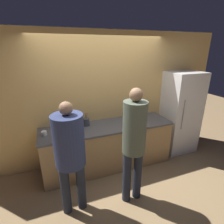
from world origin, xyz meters
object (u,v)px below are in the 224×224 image
Objects in this scene: refrigerator at (180,113)px; bottle_green at (59,134)px; person_left at (70,149)px; person_center at (134,139)px; utensil_crock at (86,122)px; fruit_bowl at (74,129)px; cup_white at (44,133)px; cup_blue at (138,117)px; bottle_red at (136,123)px.

refrigerator reaches higher than bottle_green.
person_left is 0.93× the size of person_center.
refrigerator is 2.13m from utensil_crock.
fruit_bowl reaches higher than cup_white.
utensil_crock is at bearing 32.87° from fruit_bowl.
utensil_crock is 1.08m from cup_blue.
utensil_crock reaches higher than cup_white.
bottle_red is at bearing -9.49° from fruit_bowl.
cup_white is at bearing 136.00° from bottle_green.
refrigerator is 2.88m from cup_white.
cup_blue is at bearing 10.95° from bottle_green.
person_center is at bearing -51.20° from fruit_bowl.
bottle_red reaches higher than cup_blue.
bottle_green is (-0.98, 0.71, -0.08)m from person_center.
cup_white is (-1.21, 0.93, -0.14)m from person_center.
cup_blue is (0.21, 0.32, -0.02)m from bottle_red.
refrigerator is 5.94× the size of fruit_bowl.
person_center reaches higher than person_left.
cup_blue is (1.84, 0.09, 0.01)m from cup_white.
utensil_crock is 0.77m from cup_white.
person_left reaches higher than fruit_bowl.
fruit_bowl is (0.16, 0.79, -0.10)m from person_left.
person_left is 0.61m from bottle_green.
person_left is 1.77m from cup_blue.
person_left is 6.63× the size of utensil_crock.
fruit_bowl is 1.35m from cup_blue.
utensil_crock is 0.64m from bottle_green.
refrigerator is 20.64× the size of cup_white.
person_left is 0.89m from cup_white.
person_left is 6.84× the size of bottle_green.
cup_white is (-0.23, 0.22, -0.06)m from bottle_green.
fruit_bowl is 1.15m from bottle_red.
person_left is at bearing -81.26° from bottle_green.
utensil_crock is 2.63× the size of cup_blue.
person_left is 5.51× the size of fruit_bowl.
person_center is 1.21m from cup_blue.
bottle_red is 0.38m from cup_blue.
cup_white is (-0.49, 0.04, -0.00)m from fruit_bowl.
bottle_green is (-2.65, -0.27, 0.08)m from refrigerator.
cup_white is (-0.32, 0.83, -0.11)m from person_left.
bottle_red is (1.30, 0.60, -0.08)m from person_left.
utensil_crock reaches higher than bottle_green.
fruit_bowl is at bearing 170.51° from bottle_red.
bottle_red is (1.14, -0.19, 0.02)m from fruit_bowl.
person_center is 1.16m from utensil_crock.
bottle_green is (-0.53, -0.36, 0.02)m from utensil_crock.
utensil_crock is at bearing 177.40° from cup_blue.
cup_blue is at bearing 2.76° from cup_white.
bottle_green is at bearing -169.05° from cup_blue.
refrigerator is at bearing -2.53° from utensil_crock.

